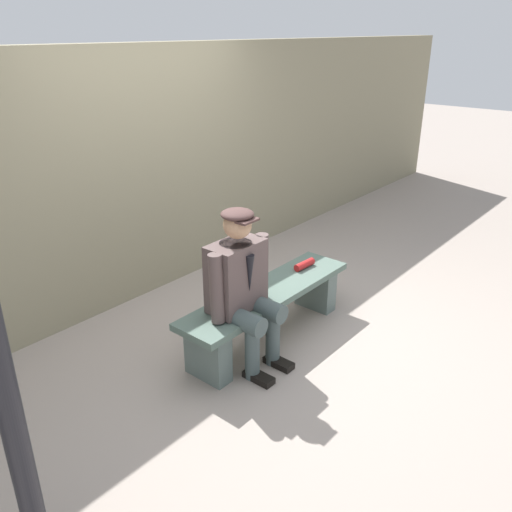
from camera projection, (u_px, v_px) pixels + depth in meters
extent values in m
plane|color=gray|center=(268.00, 337.00, 4.41)|extent=(30.00, 30.00, 0.00)
cube|color=#4E6359|center=(268.00, 293.00, 4.24)|extent=(1.73, 0.42, 0.05)
cube|color=#576762|center=(316.00, 288.00, 4.82)|extent=(0.15, 0.36, 0.39)
cube|color=#576762|center=(208.00, 354.00, 3.84)|extent=(0.15, 0.36, 0.39)
cube|color=#524240|center=(236.00, 276.00, 3.86)|extent=(0.44, 0.25, 0.52)
cylinder|color=#1E2338|center=(236.00, 247.00, 3.77)|extent=(0.24, 0.24, 0.06)
cone|color=black|center=(250.00, 274.00, 3.76)|extent=(0.07, 0.07, 0.29)
sphere|color=tan|center=(237.00, 225.00, 3.69)|extent=(0.20, 0.20, 0.20)
ellipsoid|color=#452F2C|center=(237.00, 214.00, 3.66)|extent=(0.24, 0.24, 0.07)
cube|color=#452F2C|center=(247.00, 221.00, 3.61)|extent=(0.16, 0.09, 0.02)
cylinder|color=#425050|center=(260.00, 306.00, 3.97)|extent=(0.15, 0.43, 0.15)
cylinder|color=#425050|center=(273.00, 338.00, 3.99)|extent=(0.11, 0.11, 0.45)
cube|color=black|center=(279.00, 363.00, 4.03)|extent=(0.10, 0.24, 0.05)
cylinder|color=#524240|center=(262.00, 266.00, 4.01)|extent=(0.10, 0.10, 0.51)
cylinder|color=#425050|center=(239.00, 319.00, 3.81)|extent=(0.15, 0.43, 0.15)
cylinder|color=#425050|center=(252.00, 351.00, 3.82)|extent=(0.11, 0.11, 0.45)
cube|color=black|center=(259.00, 377.00, 3.86)|extent=(0.10, 0.24, 0.05)
cylinder|color=#524240|center=(217.00, 289.00, 3.66)|extent=(0.10, 0.12, 0.52)
cylinder|color=#B21E1E|center=(304.00, 265.00, 4.61)|extent=(0.23, 0.08, 0.06)
cube|color=gray|center=(139.00, 175.00, 4.86)|extent=(12.00, 0.24, 2.27)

